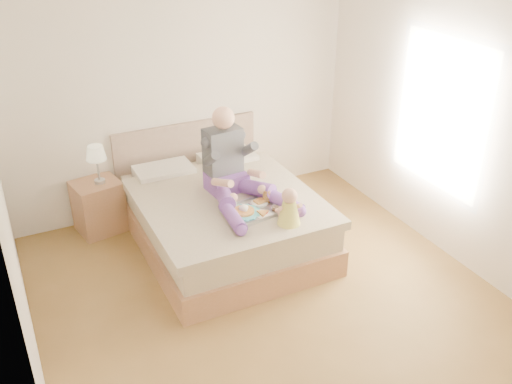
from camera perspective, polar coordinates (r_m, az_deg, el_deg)
name	(u,v)px	position (r m, az deg, el deg)	size (l,w,h in m)	color
room	(278,145)	(4.61, 2.22, 4.75)	(4.02, 4.22, 2.71)	brown
bed	(221,215)	(5.99, -3.53, -2.28)	(1.70, 2.18, 1.00)	#976846
nightstand	(99,206)	(6.42, -15.46, -1.39)	(0.54, 0.50, 0.58)	#976846
lamp	(96,155)	(6.14, -15.71, 3.59)	(0.21, 0.21, 0.42)	#B5B8BD
adult	(233,171)	(5.63, -2.35, 2.14)	(0.76, 1.12, 0.91)	#6A3D99
tray	(253,208)	(5.43, -0.33, -1.65)	(0.58, 0.49, 0.15)	#B5B8BD
baby	(289,209)	(5.20, 3.30, -1.72)	(0.24, 0.32, 0.36)	#D7D243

